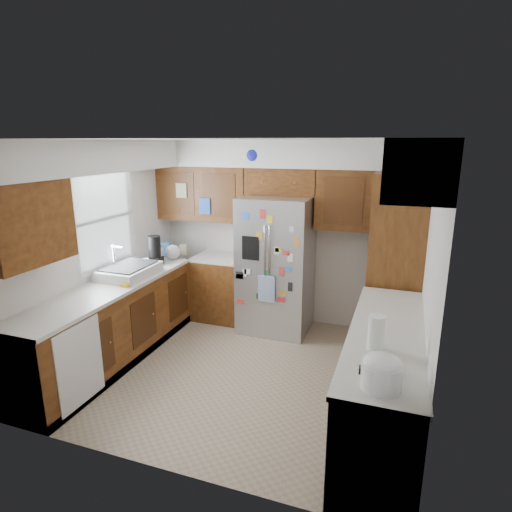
{
  "coord_description": "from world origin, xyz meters",
  "views": [
    {
      "loc": [
        1.56,
        -3.99,
        2.48
      ],
      "look_at": [
        0.02,
        0.35,
        1.24
      ],
      "focal_mm": 30.0,
      "sensor_mm": 36.0,
      "label": 1
    }
  ],
  "objects_px": {
    "fridge": "(276,265)",
    "paper_towel": "(376,333)",
    "rice_cooker": "(381,371)",
    "pantry": "(396,264)"
  },
  "relations": [
    {
      "from": "fridge",
      "to": "paper_towel",
      "type": "bearing_deg",
      "value": -55.17
    },
    {
      "from": "rice_cooker",
      "to": "paper_towel",
      "type": "distance_m",
      "value": 0.54
    },
    {
      "from": "pantry",
      "to": "paper_towel",
      "type": "height_order",
      "value": "pantry"
    },
    {
      "from": "pantry",
      "to": "paper_towel",
      "type": "xyz_separation_m",
      "value": [
        -0.08,
        -1.99,
        -0.02
      ]
    },
    {
      "from": "fridge",
      "to": "paper_towel",
      "type": "xyz_separation_m",
      "value": [
        1.42,
        -2.04,
        0.16
      ]
    },
    {
      "from": "pantry",
      "to": "fridge",
      "type": "relative_size",
      "value": 1.19
    },
    {
      "from": "fridge",
      "to": "paper_towel",
      "type": "relative_size",
      "value": 6.44
    },
    {
      "from": "paper_towel",
      "to": "rice_cooker",
      "type": "bearing_deg",
      "value": -81.91
    },
    {
      "from": "pantry",
      "to": "rice_cooker",
      "type": "relative_size",
      "value": 7.75
    },
    {
      "from": "paper_towel",
      "to": "pantry",
      "type": "bearing_deg",
      "value": 87.78
    }
  ]
}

